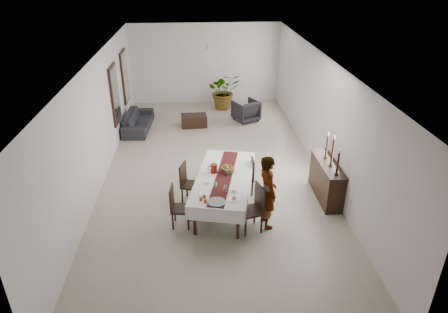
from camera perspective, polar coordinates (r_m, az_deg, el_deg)
floor at (r=11.51m, az=-1.63°, el=-1.86°), size 6.00×12.00×0.00m
ceiling at (r=10.36m, az=-1.87°, el=13.86°), size 6.00×12.00×0.02m
wall_back at (r=16.57m, az=-2.70°, el=13.10°), size 6.00×0.02×3.20m
wall_front at (r=5.68m, az=1.10°, el=-16.86°), size 6.00×0.02×3.20m
wall_left at (r=11.13m, az=-17.42°, el=4.93°), size 0.02×12.00×3.20m
wall_right at (r=11.35m, az=13.66°, el=5.82°), size 0.02×12.00×3.20m
dining_table_top at (r=9.51m, az=0.00°, el=-3.06°), size 1.60×2.76×0.05m
table_leg_fl at (r=8.79m, az=-4.23°, el=-9.09°), size 0.09×0.09×0.75m
table_leg_fr at (r=8.67m, az=2.00°, el=-9.62°), size 0.09×0.09×0.75m
table_leg_bl at (r=10.84m, az=-1.58°, el=-1.53°), size 0.09×0.09×0.75m
table_leg_br at (r=10.73m, az=3.43°, el=-1.87°), size 0.09×0.09×0.75m
tablecloth_top at (r=9.50m, az=0.00°, el=-2.89°), size 1.83×2.99×0.01m
tablecloth_drape_left at (r=9.67m, az=-3.71°, el=-3.43°), size 0.60×2.72×0.32m
tablecloth_drape_right at (r=9.52m, az=3.77°, el=-3.97°), size 0.60×2.72×0.32m
tablecloth_drape_near at (r=8.43m, az=-1.33°, el=-8.45°), size 1.25×0.28×0.32m
tablecloth_drape_far at (r=10.78m, az=1.03°, el=-0.00°), size 1.25×0.28×0.32m
table_runner at (r=9.49m, az=0.00°, el=-2.85°), size 0.94×2.71×0.00m
red_pitcher at (r=9.62m, az=-1.45°, el=-1.72°), size 0.19×0.19×0.22m
pitcher_handle at (r=9.63m, az=-1.99°, el=-1.68°), size 0.13×0.05×0.13m
wine_glass_near at (r=8.84m, az=0.20°, el=-4.63°), size 0.08×0.08×0.18m
wine_glass_mid at (r=8.96m, az=-1.21°, el=-4.16°), size 0.08×0.08×0.18m
wine_glass_far at (r=9.49m, az=0.37°, el=-2.24°), size 0.08×0.08×0.18m
teacup_right at (r=8.89m, az=1.49°, el=-4.87°), size 0.10×0.10×0.06m
saucer_right at (r=8.91m, az=1.49°, el=-5.01°), size 0.16×0.16×0.01m
teacup_left at (r=9.20m, az=-2.33°, el=-3.70°), size 0.10×0.10×0.06m
saucer_left at (r=9.22m, az=-2.32°, el=-3.84°), size 0.16×0.16×0.01m
plate_near_right at (r=8.63m, az=1.45°, el=-6.14°), size 0.26×0.26×0.02m
bread_near_right at (r=8.61m, az=1.45°, el=-5.97°), size 0.10×0.10×0.10m
plate_near_left at (r=8.85m, az=-2.81°, el=-5.23°), size 0.26×0.26×0.02m
plate_far_left at (r=10.05m, az=-1.47°, el=-1.03°), size 0.26×0.26×0.02m
serving_tray at (r=8.53m, az=-1.07°, el=-6.53°), size 0.39×0.39×0.02m
jam_jar_a at (r=8.53m, az=-2.69°, el=-6.35°), size 0.07×0.07×0.08m
jam_jar_b at (r=8.60m, az=-3.32°, el=-6.06°), size 0.07×0.07×0.08m
jam_jar_c at (r=8.68m, az=-2.83°, el=-5.71°), size 0.07×0.07×0.08m
fruit_basket at (r=9.70m, az=0.54°, el=-1.82°), size 0.32×0.32×0.11m
fruit_red at (r=9.67m, az=0.75°, el=-1.36°), size 0.10×0.10×0.10m
fruit_green at (r=9.69m, az=0.31°, el=-1.30°), size 0.09×0.09×0.09m
fruit_yellow at (r=9.61m, az=0.50°, el=-1.55°), size 0.09×0.09×0.09m
chair_right_near_seat at (r=8.87m, az=3.80°, el=-7.81°), size 0.58×0.58×0.05m
chair_right_near_leg_fl at (r=8.95m, az=5.38°, el=-9.57°), size 0.06×0.06×0.46m
chair_right_near_leg_fr at (r=9.23m, az=4.37°, el=-8.26°), size 0.06×0.06×0.46m
chair_right_near_leg_bl at (r=8.82m, az=3.09°, el=-10.10°), size 0.06×0.06×0.46m
chair_right_near_leg_br at (r=9.10m, az=2.15°, el=-8.75°), size 0.06×0.06×0.46m
chair_right_near_back at (r=8.77m, az=5.14°, el=-5.82°), size 0.17×0.46×0.59m
chair_right_far_seat at (r=10.23m, az=3.03°, el=-3.11°), size 0.41×0.41×0.05m
chair_right_far_leg_fl at (r=10.22m, az=4.05°, el=-4.63°), size 0.04×0.04×0.40m
chair_right_far_leg_fr at (r=10.50m, az=3.79°, el=-3.68°), size 0.04×0.04×0.40m
chair_right_far_leg_bl at (r=10.18m, az=2.19°, el=-4.71°), size 0.04×0.04×0.40m
chair_right_far_leg_br at (r=10.46m, az=1.98°, el=-3.76°), size 0.04×0.04×0.40m
chair_right_far_back at (r=10.12m, az=4.11°, el=-1.71°), size 0.04×0.41×0.52m
chair_left_near_seat at (r=9.07m, az=-6.17°, el=-7.43°), size 0.46×0.46×0.05m
chair_left_near_leg_fl at (r=9.36m, az=-7.03°, el=-7.99°), size 0.05×0.05×0.42m
chair_left_near_leg_fr at (r=9.08m, az=-7.32°, el=-9.23°), size 0.05×0.05×0.42m
chair_left_near_leg_bl at (r=9.32m, az=-4.90°, el=-8.05°), size 0.05×0.05×0.42m
chair_left_near_leg_br at (r=9.04m, az=-5.12°, el=-9.30°), size 0.05×0.05×0.42m
chair_left_near_back at (r=8.94m, az=-7.49°, el=-5.86°), size 0.08×0.43×0.54m
chair_left_far_seat at (r=9.90m, az=-4.75°, el=-4.09°), size 0.54×0.54×0.05m
chair_left_far_leg_fl at (r=10.22m, az=-5.32°, el=-4.61°), size 0.05×0.05×0.43m
chair_left_far_leg_fr at (r=9.94m, az=-5.99°, el=-5.64°), size 0.05×0.05×0.43m
chair_left_far_leg_bl at (r=10.12m, az=-3.43°, el=-4.88°), size 0.05×0.05×0.43m
chair_left_far_leg_br at (r=9.84m, az=-4.04°, el=-5.93°), size 0.05×0.05×0.43m
chair_left_far_back at (r=9.81m, az=-5.90°, el=-2.47°), size 0.17×0.42×0.55m
woman at (r=8.85m, az=6.20°, el=-5.04°), size 0.55×0.71×1.74m
sideboard_body at (r=10.33m, az=14.40°, el=-3.37°), size 0.42×1.58×0.95m
sideboard_top at (r=10.10m, az=14.71°, el=-0.97°), size 0.46×1.64×0.03m
candlestick_near_base at (r=9.61m, az=15.75°, el=-2.40°), size 0.11×0.11×0.03m
candlestick_near_shaft at (r=9.48m, az=15.96°, el=-0.93°), size 0.05×0.05×0.53m
candlestick_near_candle at (r=9.35m, az=16.19°, el=0.72°), size 0.04×0.04×0.08m
candlestick_mid_base at (r=9.96m, az=15.00°, el=-1.23°), size 0.11×0.11×0.03m
candlestick_mid_shaft at (r=9.80m, az=15.24°, el=0.61°), size 0.05×0.05×0.68m
candlestick_mid_candle at (r=9.64m, az=15.52°, el=2.66°), size 0.04×0.04×0.08m
candlestick_far_base at (r=10.31m, az=14.30°, el=-0.14°), size 0.11×0.11×0.03m
candlestick_far_shaft at (r=10.18m, az=14.49°, el=1.39°), size 0.05×0.05×0.58m
candlestick_far_candle at (r=10.04m, az=14.70°, el=3.10°), size 0.04×0.04×0.08m
sofa at (r=14.43m, az=-12.15°, el=4.99°), size 0.93×2.11×0.60m
armchair at (r=14.87m, az=3.13°, el=6.57°), size 1.12×1.13×0.77m
coffee_table at (r=14.44m, az=-4.29°, el=5.13°), size 0.94×0.66×0.40m
potted_plant at (r=16.03m, az=0.00°, el=9.38°), size 1.42×1.27×1.43m
mirror_frame_near at (r=13.15m, az=-15.33°, el=8.52°), size 0.06×1.05×1.85m
mirror_glass_near at (r=13.14m, az=-15.18°, el=8.53°), size 0.01×0.90×1.70m
mirror_frame_far at (r=15.13m, az=-13.98°, el=11.02°), size 0.06×1.05×1.85m
mirror_glass_far at (r=15.13m, az=-13.85°, el=11.03°), size 0.01×0.90×1.70m
fan_rod at (r=13.32m, az=-2.44°, el=16.32°), size 0.04×0.04×0.20m
fan_hub at (r=13.36m, az=-2.42°, el=15.48°), size 0.16×0.16×0.08m
fan_blade_n at (r=13.70m, az=-2.47°, el=15.76°), size 0.10×0.55×0.01m
fan_blade_s at (r=13.01m, az=-2.37°, el=15.18°), size 0.10×0.55×0.01m
fan_blade_e at (r=13.37m, az=-0.86°, el=15.51°), size 0.55×0.10×0.01m
fan_blade_w at (r=13.35m, az=-3.98°, el=15.43°), size 0.55×0.10×0.01m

